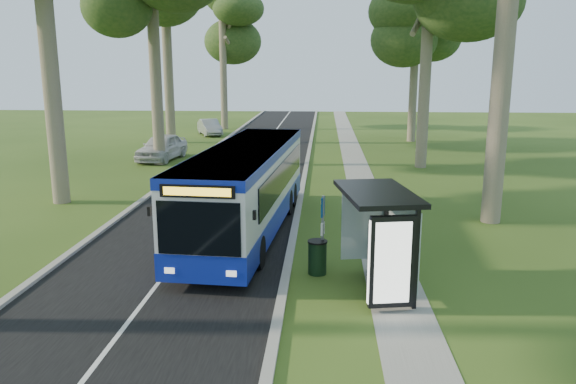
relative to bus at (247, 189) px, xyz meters
name	(u,v)px	position (x,y,z in m)	size (l,w,h in m)	color
ground	(287,273)	(1.69, -3.95, -1.61)	(120.00, 120.00, 0.00)	#2E4816
road	(227,194)	(-1.81, 6.05, -1.60)	(7.00, 100.00, 0.02)	black
kerb_east	(301,194)	(1.69, 6.05, -1.55)	(0.25, 100.00, 0.12)	#9E9B93
kerb_west	(153,192)	(-5.31, 6.05, -1.55)	(0.25, 100.00, 0.12)	#9E9B93
centre_line	(227,194)	(-1.81, 6.05, -1.59)	(0.12, 100.00, 0.01)	white
footpath	(366,196)	(4.69, 6.05, -1.60)	(1.50, 100.00, 0.02)	gray
bus	(247,189)	(0.00, 0.00, 0.00)	(3.32, 11.89, 3.11)	silver
bus_stop_sign	(323,225)	(2.71, -3.85, -0.17)	(0.12, 0.32, 2.30)	gray
bus_shelter	(384,225)	(4.27, -5.49, 0.32)	(2.24, 3.42, 2.73)	black
litter_bin	(317,257)	(2.57, -3.96, -1.11)	(0.57, 0.57, 1.00)	black
car_white	(162,147)	(-7.64, 15.71, -0.78)	(1.97, 4.89, 1.67)	silver
car_silver	(210,127)	(-7.27, 29.17, -0.93)	(1.44, 4.14, 1.37)	#A7AAAE
tree_west_e	(222,17)	(-6.81, 34.05, 8.69)	(5.20, 5.20, 13.89)	#7A6B56
tree_east_d	(417,14)	(9.69, 26.05, 8.21)	(5.20, 5.20, 13.23)	#7A6B56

